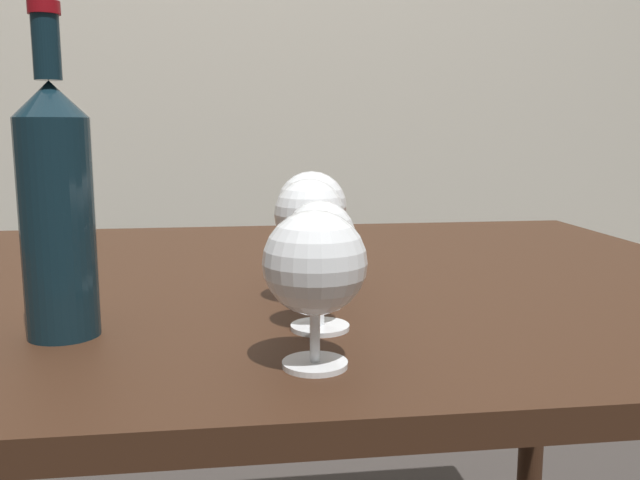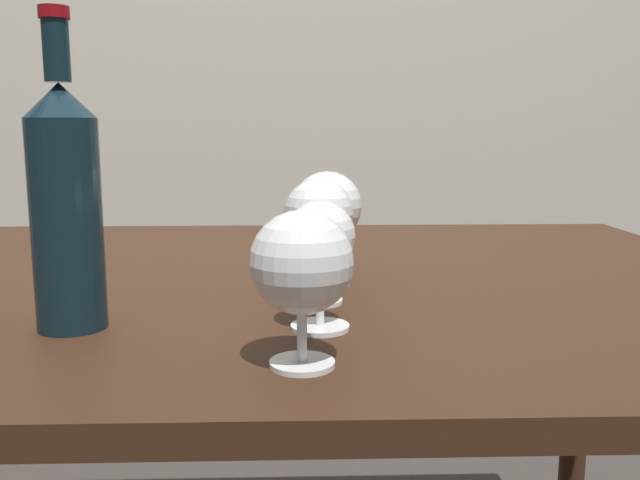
% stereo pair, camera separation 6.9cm
% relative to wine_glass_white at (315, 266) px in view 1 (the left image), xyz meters
% --- Properties ---
extents(back_wall, '(5.00, 0.08, 2.60)m').
position_rel_wine_glass_white_xyz_m(back_wall, '(-0.04, 1.64, 0.44)').
color(back_wall, beige).
rests_on(back_wall, ground_plane).
extents(dining_table, '(1.42, 0.99, 0.77)m').
position_rel_wine_glass_white_xyz_m(dining_table, '(-0.04, 0.38, -0.18)').
color(dining_table, '#382114').
rests_on(dining_table, ground_plane).
extents(wine_glass_white, '(0.09, 0.09, 0.14)m').
position_rel_wine_glass_white_xyz_m(wine_glass_white, '(0.00, 0.00, 0.00)').
color(wine_glass_white, white).
rests_on(wine_glass_white, dining_table).
extents(wine_glass_cabernet, '(0.07, 0.07, 0.14)m').
position_rel_wine_glass_white_xyz_m(wine_glass_cabernet, '(0.02, 0.11, 0.00)').
color(wine_glass_cabernet, white).
rests_on(wine_glass_cabernet, dining_table).
extents(wine_glass_merlot, '(0.08, 0.08, 0.15)m').
position_rel_wine_glass_white_xyz_m(wine_glass_merlot, '(0.02, 0.22, 0.01)').
color(wine_glass_merlot, white).
rests_on(wine_glass_merlot, dining_table).
extents(wine_glass_amber, '(0.09, 0.09, 0.15)m').
position_rel_wine_glass_white_xyz_m(wine_glass_amber, '(0.03, 0.31, 0.01)').
color(wine_glass_amber, white).
rests_on(wine_glass_amber, dining_table).
extents(wine_bottle, '(0.07, 0.07, 0.32)m').
position_rel_wine_glass_white_xyz_m(wine_bottle, '(-0.24, 0.12, 0.04)').
color(wine_bottle, '#0F232D').
rests_on(wine_bottle, dining_table).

